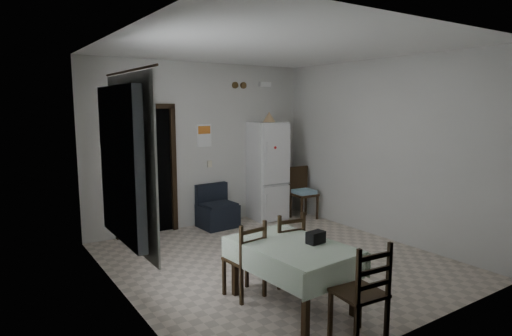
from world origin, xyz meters
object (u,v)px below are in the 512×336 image
Objects in this scene: dining_chair_far_left at (244,258)px; dining_chair_near_head at (359,291)px; corner_chair at (304,193)px; dining_chair_far_right at (284,247)px; fridge at (267,171)px; dining_table at (292,274)px; navy_seat at (218,206)px.

dining_chair_far_left is 0.92× the size of dining_chair_near_head.
dining_chair_near_head is (-2.39, -3.60, -0.01)m from corner_chair.
dining_chair_far_left is at bearing -137.87° from corner_chair.
dining_chair_far_right is 0.93× the size of dining_chair_near_head.
fridge is 1.87× the size of corner_chair.
dining_chair_near_head is at bearing 99.10° from dining_chair_far_left.
dining_chair_far_right is at bearing -115.98° from fridge.
dining_chair_far_left is at bearing 12.66° from dining_chair_far_right.
dining_chair_far_right is at bearing -95.07° from dining_chair_near_head.
fridge is at bearing 55.05° from dining_table.
corner_chair is 3.04m from dining_chair_far_right.
dining_chair_near_head reaches higher than dining_table.
dining_chair_near_head is (-1.81, -4.01, -0.44)m from fridge.
navy_seat is at bearing 169.34° from corner_chair.
dining_table is 1.48× the size of dining_chair_far_right.
fridge is at bearing -113.58° from dining_chair_far_right.
dining_chair_far_left reaches higher than dining_table.
navy_seat is at bearing 71.78° from dining_table.
fridge is 0.83m from corner_chair.
dining_chair_far_left is 1.43m from dining_chair_near_head.
corner_chair is at bearing -146.38° from dining_chair_far_left.
fridge reaches higher than dining_chair_near_head.
fridge is 1.20m from navy_seat.
navy_seat is at bearing -95.28° from dining_chair_near_head.
fridge reaches higher than navy_seat.
navy_seat is 4.08m from dining_chair_near_head.
dining_table is 0.93m from dining_chair_near_head.
dining_table is at bearing 117.61° from dining_chair_far_left.
dining_chair_far_right reaches higher than dining_table.
navy_seat reaches higher than dining_table.
dining_chair_far_right is (0.31, 0.53, 0.10)m from dining_table.
dining_chair_far_left is (-0.31, 0.47, 0.10)m from dining_table.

